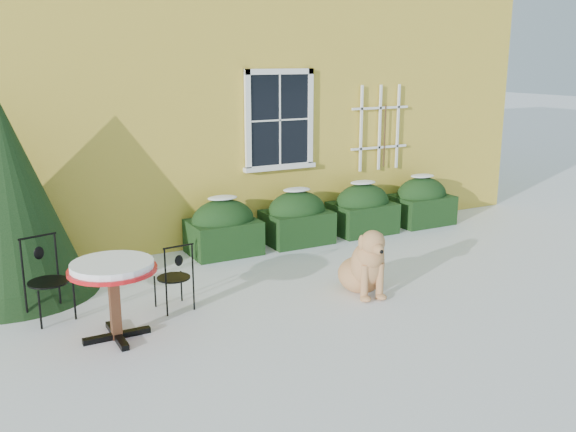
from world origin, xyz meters
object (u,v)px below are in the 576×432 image
evergreen_shrub (6,213)px  patio_chair_near (175,276)px  dog (365,266)px  bistro_table (113,275)px  patio_chair_far (47,279)px

evergreen_shrub → patio_chair_near: bearing=-43.0°
evergreen_shrub → dog: evergreen_shrub is taller
bistro_table → patio_chair_near: 1.02m
evergreen_shrub → bistro_table: 2.23m
bistro_table → patio_chair_near: (0.84, 0.49, -0.31)m
evergreen_shrub → dog: (3.98, -2.20, -0.69)m
patio_chair_far → dog: (3.70, -1.09, -0.12)m
evergreen_shrub → bistro_table: bearing=-67.9°
bistro_table → patio_chair_far: 1.11m
patio_chair_near → dog: (2.31, -0.65, -0.05)m
patio_chair_far → dog: size_ratio=0.99×
patio_chair_near → patio_chair_far: bearing=-23.7°
patio_chair_near → patio_chair_far: (-1.39, 0.45, 0.07)m
evergreen_shrub → dog: size_ratio=2.67×
bistro_table → patio_chair_far: patio_chair_far is taller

